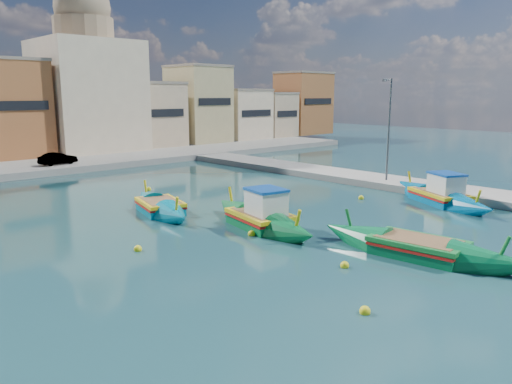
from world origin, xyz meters
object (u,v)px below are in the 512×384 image
luzzu_blue_cabin (261,220)px  luzzu_green (160,208)px  quay_street_lamp (388,129)px  luzzu_blue_south (418,250)px  church_block (87,80)px  luzzu_turquoise_cabin (440,197)px

luzzu_blue_cabin → luzzu_green: size_ratio=1.13×
quay_street_lamp → luzzu_blue_south: bearing=-142.8°
church_block → luzzu_blue_south: bearing=-97.5°
quay_street_lamp → luzzu_blue_cabin: size_ratio=0.84×
church_block → quay_street_lamp: size_ratio=2.39×
church_block → luzzu_blue_cabin: 37.60m
church_block → luzzu_turquoise_cabin: church_block is taller
church_block → luzzu_turquoise_cabin: size_ratio=1.97×
church_block → luzzu_turquoise_cabin: 40.70m
luzzu_turquoise_cabin → luzzu_blue_south: (-10.80, -4.49, -0.09)m
luzzu_blue_south → luzzu_blue_cabin: bearing=101.5°
luzzu_blue_cabin → quay_street_lamp: bearing=7.5°
luzzu_blue_south → luzzu_green: bearing=104.4°
luzzu_blue_cabin → church_block: bearing=78.3°
luzzu_green → church_block: bearing=72.0°
luzzu_green → luzzu_blue_south: bearing=-75.6°
church_block → quay_street_lamp: church_block is taller
luzzu_blue_cabin → luzzu_blue_south: size_ratio=0.97×
luzzu_blue_south → quay_street_lamp: bearing=37.2°
luzzu_turquoise_cabin → church_block: bearing=97.2°
luzzu_turquoise_cabin → luzzu_green: size_ratio=1.15×
quay_street_lamp → luzzu_green: 18.06m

